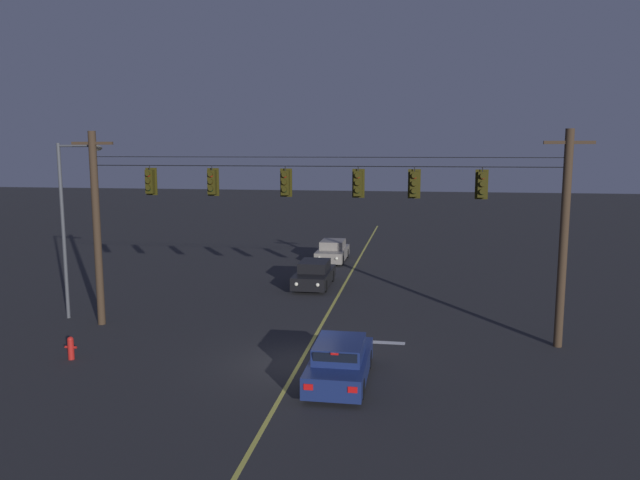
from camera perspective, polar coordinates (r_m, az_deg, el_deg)
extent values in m
plane|color=#28282B|center=(21.95, -1.92, -11.42)|extent=(180.00, 180.00, 0.00)
cube|color=#D1C64C|center=(30.91, 1.50, -5.51)|extent=(0.14, 60.00, 0.01)
cube|color=silver|center=(24.39, 3.85, -9.37)|extent=(3.40, 0.36, 0.01)
cylinder|color=#423021|center=(27.45, -20.01, 0.90)|extent=(0.32, 0.32, 8.20)
cube|color=#423021|center=(27.24, -20.40, 8.43)|extent=(1.80, 0.12, 0.12)
cylinder|color=slate|center=(27.24, -20.36, 7.69)|extent=(0.12, 0.12, 0.18)
cylinder|color=#423021|center=(24.54, 21.69, -0.02)|extent=(0.32, 0.32, 8.20)
cube|color=#423021|center=(24.31, 22.15, 8.39)|extent=(1.80, 0.12, 0.12)
cylinder|color=slate|center=(24.31, 22.11, 7.57)|extent=(0.12, 0.12, 0.18)
cylinder|color=black|center=(24.07, -0.39, 6.87)|extent=(18.71, 0.03, 0.03)
cylinder|color=black|center=(24.06, -0.39, 7.70)|extent=(18.71, 0.02, 0.02)
cylinder|color=black|center=(26.13, -15.56, 6.49)|extent=(0.04, 0.04, 0.18)
cube|color=#332D0A|center=(26.15, -15.51, 5.24)|extent=(0.32, 0.26, 0.96)
cube|color=#332D0A|center=(26.28, -15.38, 5.26)|extent=(0.48, 0.03, 1.12)
sphere|color=red|center=(25.99, -15.68, 5.86)|extent=(0.17, 0.17, 0.17)
cylinder|color=#332D0A|center=(25.96, -15.72, 5.94)|extent=(0.20, 0.10, 0.20)
sphere|color=#3D280A|center=(26.01, -15.66, 5.22)|extent=(0.17, 0.17, 0.17)
cylinder|color=#332D0A|center=(25.97, -15.70, 5.31)|extent=(0.20, 0.10, 0.20)
sphere|color=black|center=(26.02, -15.63, 4.59)|extent=(0.17, 0.17, 0.17)
cylinder|color=#332D0A|center=(25.98, -15.67, 4.68)|extent=(0.20, 0.10, 0.20)
cylinder|color=black|center=(25.14, -10.02, 6.61)|extent=(0.04, 0.04, 0.18)
cube|color=#332D0A|center=(25.16, -9.99, 5.31)|extent=(0.32, 0.26, 0.96)
cube|color=#332D0A|center=(25.30, -9.88, 5.33)|extent=(0.48, 0.03, 1.12)
sphere|color=red|center=(24.99, -10.13, 5.95)|extent=(0.17, 0.17, 0.17)
cylinder|color=#332D0A|center=(24.95, -10.16, 6.04)|extent=(0.20, 0.10, 0.20)
sphere|color=#3D280A|center=(25.01, -10.11, 5.29)|extent=(0.17, 0.17, 0.17)
cylinder|color=#332D0A|center=(24.97, -10.14, 5.38)|extent=(0.20, 0.10, 0.20)
sphere|color=black|center=(25.02, -10.09, 4.63)|extent=(0.17, 0.17, 0.17)
cylinder|color=#332D0A|center=(24.98, -10.13, 4.72)|extent=(0.20, 0.10, 0.20)
cylinder|color=black|center=(24.31, -3.25, 6.66)|extent=(0.04, 0.04, 0.18)
cube|color=#332D0A|center=(24.33, -3.23, 5.32)|extent=(0.32, 0.26, 0.96)
cube|color=#332D0A|center=(24.47, -3.16, 5.34)|extent=(0.48, 0.03, 1.12)
sphere|color=red|center=(24.16, -3.32, 5.98)|extent=(0.17, 0.17, 0.17)
cylinder|color=#332D0A|center=(24.12, -3.34, 6.08)|extent=(0.20, 0.10, 0.20)
sphere|color=#3D280A|center=(24.18, -3.32, 5.30)|extent=(0.17, 0.17, 0.17)
cylinder|color=#332D0A|center=(24.14, -3.34, 5.39)|extent=(0.20, 0.10, 0.20)
sphere|color=black|center=(24.20, -3.31, 4.62)|extent=(0.17, 0.17, 0.17)
cylinder|color=#332D0A|center=(24.15, -3.33, 4.71)|extent=(0.20, 0.10, 0.20)
cylinder|color=black|center=(23.85, 3.57, 6.62)|extent=(0.04, 0.04, 0.18)
cube|color=#332D0A|center=(23.88, 3.55, 5.26)|extent=(0.32, 0.26, 0.96)
cube|color=#332D0A|center=(24.02, 3.59, 5.28)|extent=(0.48, 0.03, 1.12)
sphere|color=red|center=(23.70, 3.52, 5.93)|extent=(0.17, 0.17, 0.17)
cylinder|color=#332D0A|center=(23.66, 3.51, 6.03)|extent=(0.20, 0.10, 0.20)
sphere|color=#3D280A|center=(23.72, 3.52, 5.24)|extent=(0.17, 0.17, 0.17)
cylinder|color=#332D0A|center=(23.68, 3.51, 5.33)|extent=(0.20, 0.10, 0.20)
sphere|color=black|center=(23.74, 3.51, 4.54)|extent=(0.17, 0.17, 0.17)
cylinder|color=#332D0A|center=(23.69, 3.50, 4.64)|extent=(0.20, 0.10, 0.20)
cylinder|color=black|center=(23.73, 8.77, 6.53)|extent=(0.04, 0.04, 0.18)
cube|color=#332D0A|center=(23.76, 8.74, 5.16)|extent=(0.32, 0.26, 0.96)
cube|color=#332D0A|center=(23.90, 8.74, 5.18)|extent=(0.48, 0.03, 1.12)
sphere|color=red|center=(23.59, 8.75, 5.84)|extent=(0.17, 0.17, 0.17)
cylinder|color=#332D0A|center=(23.54, 8.75, 5.94)|extent=(0.20, 0.10, 0.20)
sphere|color=#3D280A|center=(23.60, 8.74, 5.14)|extent=(0.17, 0.17, 0.17)
cylinder|color=#332D0A|center=(23.56, 8.74, 5.24)|extent=(0.20, 0.10, 0.20)
sphere|color=black|center=(23.62, 8.72, 4.44)|extent=(0.17, 0.17, 0.17)
cylinder|color=#332D0A|center=(23.57, 8.72, 4.54)|extent=(0.20, 0.10, 0.20)
cylinder|color=black|center=(23.84, 14.86, 6.36)|extent=(0.04, 0.04, 0.18)
cube|color=#332D0A|center=(23.87, 14.81, 4.99)|extent=(0.32, 0.26, 0.96)
cube|color=#332D0A|center=(24.01, 14.78, 5.01)|extent=(0.48, 0.03, 1.12)
sphere|color=red|center=(23.70, 14.87, 5.67)|extent=(0.17, 0.17, 0.17)
cylinder|color=#332D0A|center=(23.65, 14.89, 5.76)|extent=(0.20, 0.10, 0.20)
sphere|color=#3D280A|center=(23.71, 14.85, 4.97)|extent=(0.17, 0.17, 0.17)
cylinder|color=#332D0A|center=(23.67, 14.86, 5.07)|extent=(0.20, 0.10, 0.20)
sphere|color=black|center=(23.73, 14.82, 4.28)|extent=(0.17, 0.17, 0.17)
cylinder|color=#332D0A|center=(23.68, 14.83, 4.37)|extent=(0.20, 0.10, 0.20)
cube|color=navy|center=(20.27, 1.87, -11.61)|extent=(1.80, 4.30, 0.68)
cube|color=navy|center=(19.96, 1.83, -10.08)|extent=(1.51, 2.15, 0.54)
cube|color=black|center=(20.84, 2.17, -9.27)|extent=(1.40, 0.21, 0.48)
cube|color=black|center=(18.96, 1.40, -11.09)|extent=(1.37, 0.18, 0.46)
cylinder|color=black|center=(21.68, 0.21, -10.77)|extent=(0.22, 0.64, 0.64)
cylinder|color=black|center=(21.51, 4.46, -10.96)|extent=(0.22, 0.64, 0.64)
cylinder|color=black|center=(19.22, -1.07, -13.35)|extent=(0.22, 0.64, 0.64)
cylinder|color=black|center=(19.02, 3.76, -13.61)|extent=(0.22, 0.64, 0.64)
cube|color=red|center=(18.33, -1.10, -13.50)|extent=(0.28, 0.03, 0.18)
cube|color=red|center=(18.16, 3.05, -13.73)|extent=(0.28, 0.03, 0.18)
cube|color=red|center=(18.79, 1.36, -10.54)|extent=(0.24, 0.04, 0.06)
cube|color=black|center=(33.68, -0.56, -3.46)|extent=(1.80, 4.30, 0.68)
cube|color=black|center=(33.68, -0.53, -2.41)|extent=(1.51, 2.15, 0.54)
cube|color=black|center=(32.77, -0.81, -2.71)|extent=(1.40, 0.21, 0.48)
cube|color=black|center=(34.71, -0.23, -2.08)|extent=(1.37, 0.18, 0.46)
cylinder|color=black|center=(32.31, 0.42, -4.31)|extent=(0.22, 0.64, 0.64)
cylinder|color=black|center=(32.59, -2.34, -4.21)|extent=(0.22, 0.64, 0.64)
cylinder|color=black|center=(34.89, 1.10, -3.36)|extent=(0.22, 0.64, 0.64)
cylinder|color=black|center=(35.15, -1.46, -3.27)|extent=(0.22, 0.64, 0.64)
sphere|color=white|center=(31.49, -0.23, -4.19)|extent=(0.20, 0.20, 0.20)
sphere|color=white|center=(31.69, -2.23, -4.12)|extent=(0.20, 0.20, 0.20)
cube|color=gray|center=(41.21, 1.17, -1.27)|extent=(1.80, 4.30, 0.68)
cube|color=gray|center=(41.23, 1.20, -0.40)|extent=(1.51, 2.15, 0.54)
cube|color=black|center=(40.31, 1.01, -0.61)|extent=(1.40, 0.21, 0.48)
cube|color=black|center=(42.27, 1.40, -0.19)|extent=(1.37, 0.18, 0.46)
cylinder|color=black|center=(39.83, 2.03, -1.88)|extent=(0.22, 0.64, 0.64)
cylinder|color=black|center=(40.06, -0.22, -1.82)|extent=(0.22, 0.64, 0.64)
cylinder|color=black|center=(42.44, 2.48, -1.24)|extent=(0.22, 0.64, 0.64)
cylinder|color=black|center=(42.65, 0.37, -1.19)|extent=(0.22, 0.64, 0.64)
sphere|color=white|center=(39.00, 1.53, -1.73)|extent=(0.20, 0.20, 0.20)
sphere|color=white|center=(39.17, -0.09, -1.69)|extent=(0.20, 0.20, 0.20)
cylinder|color=#4C4F54|center=(29.06, -22.73, 0.67)|extent=(0.16, 0.16, 7.71)
cylinder|color=#4C4F54|center=(28.37, -21.60, 8.14)|extent=(1.80, 0.10, 0.10)
ellipsoid|color=beige|center=(27.94, -20.08, 8.02)|extent=(0.56, 0.30, 0.22)
cylinder|color=red|center=(23.98, -22.12, -9.43)|extent=(0.22, 0.22, 0.70)
sphere|color=red|center=(23.87, -22.18, -8.56)|extent=(0.22, 0.22, 0.22)
cylinder|color=red|center=(24.03, -22.47, -9.16)|extent=(0.12, 0.09, 0.09)
cylinder|color=red|center=(23.87, -21.81, -9.25)|extent=(0.12, 0.09, 0.09)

